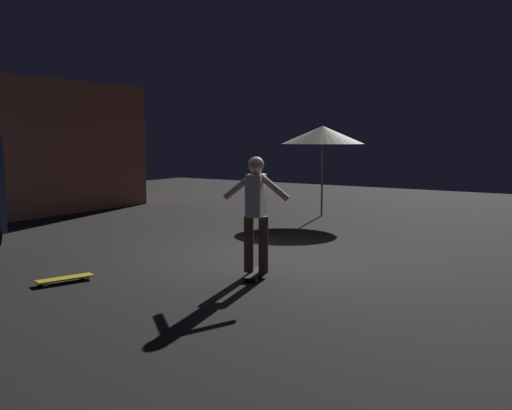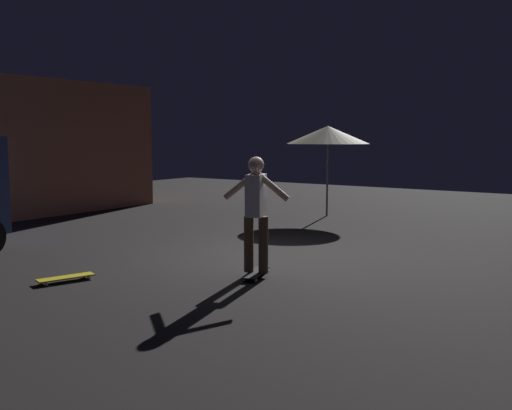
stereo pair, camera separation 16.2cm
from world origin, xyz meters
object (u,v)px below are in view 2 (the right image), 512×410
at_px(skateboard_spare, 66,278).
at_px(skater, 256,206).
at_px(patio_umbrella, 328,135).
at_px(skateboard_ridden, 256,273).

relative_size(skateboard_spare, skater, 0.48).
relative_size(patio_umbrella, skateboard_ridden, 2.86).
distance_m(patio_umbrella, skateboard_spare, 8.39).
bearing_deg(skater, patio_umbrella, 18.95).
bearing_deg(skater, skateboard_spare, 130.69).
xyz_separation_m(skateboard_ridden, skater, (0.00, 0.00, 0.98)).
relative_size(skateboard_ridden, skateboard_spare, 1.00).
bearing_deg(skateboard_ridden, skater, 0.00).
xyz_separation_m(patio_umbrella, skateboard_ridden, (-6.39, -2.19, -2.02)).
distance_m(patio_umbrella, skater, 6.83).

